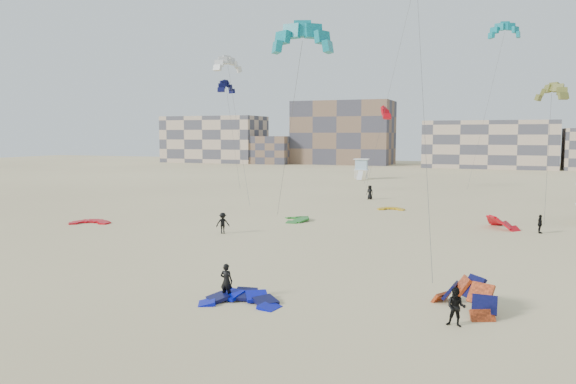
% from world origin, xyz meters
% --- Properties ---
extents(ground, '(320.00, 320.00, 0.00)m').
position_xyz_m(ground, '(0.00, 0.00, 0.00)').
color(ground, beige).
rests_on(ground, ground).
extents(kite_ground_blue, '(4.30, 4.49, 1.76)m').
position_xyz_m(kite_ground_blue, '(2.17, 1.23, 0.00)').
color(kite_ground_blue, '#0002C6').
rests_on(kite_ground_blue, ground).
extents(kite_ground_orange, '(5.34, 5.35, 3.79)m').
position_xyz_m(kite_ground_orange, '(12.77, 4.29, 0.00)').
color(kite_ground_orange, '#FD5520').
rests_on(kite_ground_orange, ground).
extents(kite_ground_red, '(4.56, 4.68, 0.62)m').
position_xyz_m(kite_ground_red, '(-22.68, 19.12, 0.00)').
color(kite_ground_red, red).
rests_on(kite_ground_red, ground).
extents(kite_ground_green, '(4.95, 4.81, 1.15)m').
position_xyz_m(kite_ground_green, '(-4.92, 27.99, 0.00)').
color(kite_ground_green, '#278629').
rests_on(kite_ground_green, ground).
extents(kite_ground_red_far, '(5.04, 4.98, 3.46)m').
position_xyz_m(kite_ground_red_far, '(14.25, 30.56, 0.00)').
color(kite_ground_red_far, red).
rests_on(kite_ground_red_far, ground).
extents(kite_ground_yellow, '(3.10, 3.22, 0.53)m').
position_xyz_m(kite_ground_yellow, '(2.38, 39.43, 0.00)').
color(kite_ground_yellow, '#C98F17').
rests_on(kite_ground_yellow, ground).
extents(kitesurfer_main, '(0.68, 0.45, 1.87)m').
position_xyz_m(kitesurfer_main, '(1.15, 1.69, 0.94)').
color(kitesurfer_main, black).
rests_on(kitesurfer_main, ground).
extents(kitesurfer_b, '(0.90, 0.73, 1.76)m').
position_xyz_m(kitesurfer_b, '(12.59, 1.68, 0.88)').
color(kitesurfer_b, black).
rests_on(kitesurfer_b, ground).
extents(kitesurfer_c, '(1.34, 1.25, 1.81)m').
position_xyz_m(kitesurfer_c, '(-8.17, 18.83, 0.91)').
color(kitesurfer_c, black).
rests_on(kitesurfer_c, ground).
extents(kitesurfer_d, '(0.58, 1.02, 1.63)m').
position_xyz_m(kitesurfer_d, '(17.30, 28.89, 0.82)').
color(kitesurfer_d, black).
rests_on(kitesurfer_d, ground).
extents(kitesurfer_e, '(1.02, 0.79, 1.87)m').
position_xyz_m(kitesurfer_e, '(-2.23, 48.67, 0.93)').
color(kitesurfer_e, black).
rests_on(kitesurfer_e, ground).
extents(kite_fly_teal_a, '(8.15, 10.84, 15.92)m').
position_xyz_m(kite_fly_teal_a, '(-0.08, 16.53, 15.44)').
color(kite_fly_teal_a, '#0C9BA9').
rests_on(kite_fly_teal_a, ground).
extents(kite_fly_grey, '(7.68, 7.95, 16.77)m').
position_xyz_m(kite_fly_grey, '(-16.23, 35.69, 16.47)').
color(kite_fly_grey, white).
rests_on(kite_fly_grey, ground).
extents(kite_fly_olive, '(4.13, 5.93, 12.26)m').
position_xyz_m(kite_fly_olive, '(17.87, 31.26, 12.08)').
color(kite_fly_olive, olive).
rests_on(kite_fly_olive, ground).
extents(kite_fly_navy, '(3.30, 3.38, 14.81)m').
position_xyz_m(kite_fly_navy, '(-21.28, 44.87, 14.76)').
color(kite_fly_navy, '#0C0B3B').
rests_on(kite_fly_navy, ground).
extents(kite_fly_teal_b, '(6.41, 7.55, 23.07)m').
position_xyz_m(kite_fly_teal_b, '(13.48, 62.44, 22.84)').
color(kite_fly_teal_b, '#0C9BA9').
rests_on(kite_fly_teal_b, ground).
extents(kite_fly_red, '(5.18, 4.34, 12.24)m').
position_xyz_m(kite_fly_red, '(-2.94, 61.75, 11.62)').
color(kite_fly_red, red).
rests_on(kite_fly_red, ground).
extents(lifeguard_tower_far, '(3.10, 5.51, 3.89)m').
position_xyz_m(lifeguard_tower_far, '(-11.52, 81.42, 1.93)').
color(lifeguard_tower_far, white).
rests_on(lifeguard_tower_far, ground).
extents(condo_west_a, '(30.00, 15.00, 14.00)m').
position_xyz_m(condo_west_a, '(-70.00, 130.00, 7.00)').
color(condo_west_a, tan).
rests_on(condo_west_a, ground).
extents(condo_west_b, '(28.00, 14.00, 18.00)m').
position_xyz_m(condo_west_b, '(-30.00, 134.00, 9.00)').
color(condo_west_b, brown).
rests_on(condo_west_b, ground).
extents(condo_mid, '(32.00, 16.00, 12.00)m').
position_xyz_m(condo_mid, '(10.00, 130.00, 6.00)').
color(condo_mid, tan).
rests_on(condo_mid, ground).
extents(condo_fill_left, '(12.00, 10.00, 8.00)m').
position_xyz_m(condo_fill_left, '(-50.00, 128.00, 4.00)').
color(condo_fill_left, brown).
rests_on(condo_fill_left, ground).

